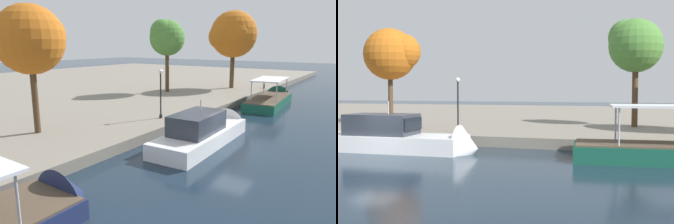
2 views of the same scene
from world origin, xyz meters
The scene contains 8 objects.
ground_plane centered at (0.00, 0.00, 0.00)m, with size 220.00×220.00×0.00m, color #192838.
motor_yacht_1 centered at (0.41, 2.22, 0.66)m, with size 10.54×3.33×4.24m.
tour_boat_2 centered at (17.43, 2.79, 0.41)m, with size 11.67×4.08×4.24m.
mooring_bollard_1 centered at (24.92, 6.09, 1.10)m, with size 0.29×0.29×0.70m.
lamp_post centered at (2.07, 7.34, 2.90)m, with size 0.33×0.33×4.05m.
tree_0 centered at (-6.15, 11.80, 7.18)m, with size 5.05×4.62×8.66m.
tree_1 centered at (22.78, 10.21, 8.07)m, with size 6.37×6.37×10.60m.
tree_2 centered at (14.55, 15.64, 7.78)m, with size 4.54×4.51×9.12m.
Camera 1 is at (-18.70, -7.77, 6.76)m, focal length 33.68 mm.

